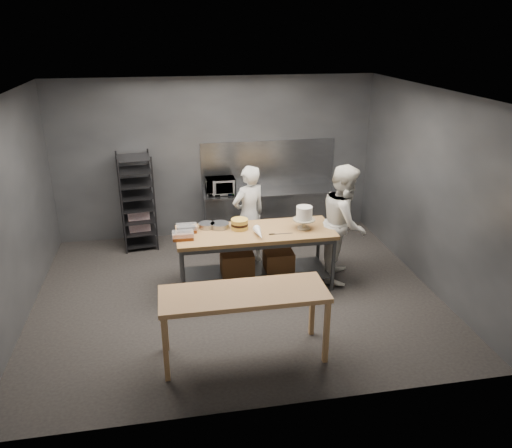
{
  "coord_description": "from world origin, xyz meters",
  "views": [
    {
      "loc": [
        -0.92,
        -6.67,
        3.84
      ],
      "look_at": [
        0.34,
        0.18,
        1.05
      ],
      "focal_mm": 35.0,
      "sensor_mm": 36.0,
      "label": 1
    }
  ],
  "objects_px": {
    "work_table": "(255,251)",
    "microwave": "(220,186)",
    "layer_cake": "(240,224)",
    "speed_rack": "(137,202)",
    "chef_right": "(344,223)",
    "near_counter": "(244,298)",
    "chef_behind": "(249,215)",
    "frosted_cake_stand": "(304,215)"
  },
  "relations": [
    {
      "from": "work_table",
      "to": "near_counter",
      "type": "distance_m",
      "value": 1.88
    },
    {
      "from": "speed_rack",
      "to": "layer_cake",
      "type": "height_order",
      "value": "speed_rack"
    },
    {
      "from": "layer_cake",
      "to": "frosted_cake_stand",
      "type": "bearing_deg",
      "value": -9.23
    },
    {
      "from": "layer_cake",
      "to": "work_table",
      "type": "bearing_deg",
      "value": -23.19
    },
    {
      "from": "layer_cake",
      "to": "chef_behind",
      "type": "bearing_deg",
      "value": 69.39
    },
    {
      "from": "chef_right",
      "to": "microwave",
      "type": "relative_size",
      "value": 3.46
    },
    {
      "from": "chef_right",
      "to": "microwave",
      "type": "xyz_separation_m",
      "value": [
        -1.74,
        1.92,
        0.11
      ]
    },
    {
      "from": "work_table",
      "to": "microwave",
      "type": "height_order",
      "value": "microwave"
    },
    {
      "from": "work_table",
      "to": "chef_behind",
      "type": "height_order",
      "value": "chef_behind"
    },
    {
      "from": "speed_rack",
      "to": "chef_right",
      "type": "bearing_deg",
      "value": -29.42
    },
    {
      "from": "chef_right",
      "to": "frosted_cake_stand",
      "type": "distance_m",
      "value": 0.71
    },
    {
      "from": "speed_rack",
      "to": "layer_cake",
      "type": "relative_size",
      "value": 6.66
    },
    {
      "from": "work_table",
      "to": "chef_behind",
      "type": "bearing_deg",
      "value": 87.39
    },
    {
      "from": "microwave",
      "to": "frosted_cake_stand",
      "type": "bearing_deg",
      "value": -61.93
    },
    {
      "from": "speed_rack",
      "to": "chef_right",
      "type": "xyz_separation_m",
      "value": [
        3.27,
        -1.84,
        0.08
      ]
    },
    {
      "from": "work_table",
      "to": "microwave",
      "type": "bearing_deg",
      "value": 99.16
    },
    {
      "from": "chef_right",
      "to": "layer_cake",
      "type": "xyz_separation_m",
      "value": [
        -1.66,
        0.09,
        0.06
      ]
    },
    {
      "from": "near_counter",
      "to": "frosted_cake_stand",
      "type": "distance_m",
      "value": 2.15
    },
    {
      "from": "speed_rack",
      "to": "chef_behind",
      "type": "distance_m",
      "value": 2.15
    },
    {
      "from": "near_counter",
      "to": "chef_behind",
      "type": "bearing_deg",
      "value": 79.07
    },
    {
      "from": "speed_rack",
      "to": "chef_right",
      "type": "height_order",
      "value": "chef_right"
    },
    {
      "from": "near_counter",
      "to": "chef_behind",
      "type": "distance_m",
      "value": 2.64
    },
    {
      "from": "chef_behind",
      "to": "frosted_cake_stand",
      "type": "xyz_separation_m",
      "value": [
        0.71,
        -0.85,
        0.28
      ]
    },
    {
      "from": "work_table",
      "to": "frosted_cake_stand",
      "type": "xyz_separation_m",
      "value": [
        0.75,
        -0.06,
        0.57
      ]
    },
    {
      "from": "near_counter",
      "to": "frosted_cake_stand",
      "type": "bearing_deg",
      "value": 55.1
    },
    {
      "from": "work_table",
      "to": "chef_right",
      "type": "relative_size",
      "value": 1.28
    },
    {
      "from": "speed_rack",
      "to": "chef_right",
      "type": "distance_m",
      "value": 3.75
    },
    {
      "from": "work_table",
      "to": "chef_right",
      "type": "distance_m",
      "value": 1.48
    },
    {
      "from": "chef_right",
      "to": "microwave",
      "type": "bearing_deg",
      "value": 66.38
    },
    {
      "from": "near_counter",
      "to": "layer_cake",
      "type": "relative_size",
      "value": 7.61
    },
    {
      "from": "speed_rack",
      "to": "chef_right",
      "type": "relative_size",
      "value": 0.93
    },
    {
      "from": "work_table",
      "to": "chef_behind",
      "type": "xyz_separation_m",
      "value": [
        0.04,
        0.79,
        0.29
      ]
    },
    {
      "from": "near_counter",
      "to": "chef_right",
      "type": "height_order",
      "value": "chef_right"
    },
    {
      "from": "microwave",
      "to": "layer_cake",
      "type": "relative_size",
      "value": 2.06
    },
    {
      "from": "chef_behind",
      "to": "layer_cake",
      "type": "distance_m",
      "value": 0.76
    },
    {
      "from": "frosted_cake_stand",
      "to": "layer_cake",
      "type": "relative_size",
      "value": 1.36
    },
    {
      "from": "chef_right",
      "to": "near_counter",
      "type": "bearing_deg",
      "value": 157.89
    },
    {
      "from": "layer_cake",
      "to": "microwave",
      "type": "bearing_deg",
      "value": 92.66
    },
    {
      "from": "microwave",
      "to": "layer_cake",
      "type": "height_order",
      "value": "microwave"
    },
    {
      "from": "chef_behind",
      "to": "layer_cake",
      "type": "xyz_separation_m",
      "value": [
        -0.26,
        -0.7,
        0.14
      ]
    },
    {
      "from": "work_table",
      "to": "chef_behind",
      "type": "distance_m",
      "value": 0.85
    },
    {
      "from": "frosted_cake_stand",
      "to": "speed_rack",
      "type": "bearing_deg",
      "value": 143.56
    }
  ]
}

